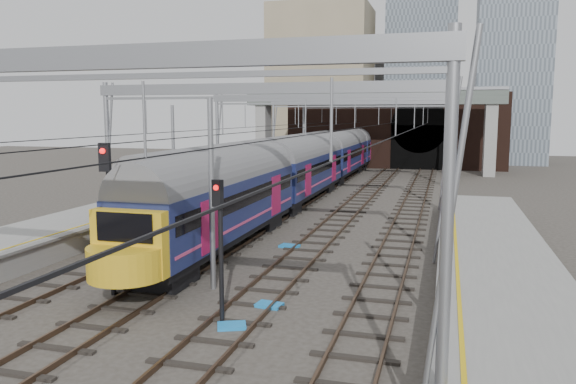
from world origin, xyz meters
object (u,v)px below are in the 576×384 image
(signal_near_left, at_px, (109,202))
(train_main, at_px, (326,160))
(signal_near_centre, at_px, (220,233))
(train_second, at_px, (272,163))

(signal_near_left, bearing_deg, train_main, 83.01)
(signal_near_left, distance_m, signal_near_centre, 5.05)
(signal_near_left, height_order, signal_near_centre, signal_near_left)
(signal_near_centre, bearing_deg, train_second, 120.40)
(signal_near_left, xyz_separation_m, signal_near_centre, (4.80, -1.49, -0.52))
(train_main, height_order, signal_near_left, signal_near_left)
(train_second, xyz_separation_m, signal_near_left, (2.81, -28.20, 1.02))
(train_second, bearing_deg, signal_near_centre, -75.62)
(train_main, bearing_deg, signal_near_centre, -83.72)
(signal_near_centre, bearing_deg, signal_near_left, 178.78)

